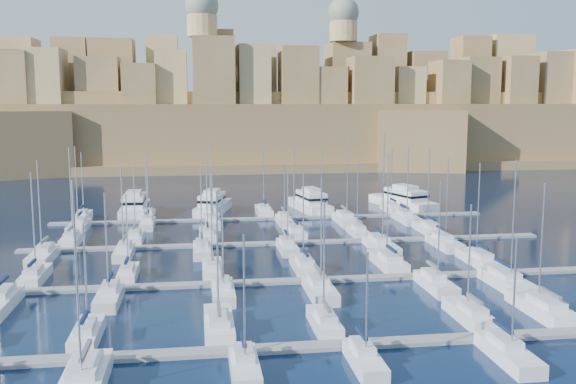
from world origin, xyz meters
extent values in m
plane|color=black|center=(0.00, 0.00, 0.00)|extent=(600.00, 600.00, 0.00)
cube|color=slate|center=(0.00, -34.00, 0.20)|extent=(84.00, 2.00, 0.40)
cube|color=slate|center=(0.00, -12.00, 0.20)|extent=(84.00, 2.00, 0.40)
cube|color=slate|center=(0.00, 10.00, 0.20)|extent=(84.00, 2.00, 0.40)
cube|color=slate|center=(0.00, 32.00, 0.20)|extent=(84.00, 2.00, 0.40)
cube|color=white|center=(-25.23, -28.90, 0.50)|extent=(2.46, 8.19, 1.61)
cube|color=silver|center=(-25.23, -29.72, 1.66)|extent=(1.72, 3.69, 0.70)
cylinder|color=#9EA0A8|center=(-25.23, -28.49, 6.36)|extent=(0.18, 0.18, 10.10)
cube|color=#0D1939|center=(-25.23, -30.13, 2.71)|extent=(0.35, 3.28, 0.35)
cube|color=white|center=(-12.65, -28.22, 0.54)|extent=(2.87, 9.57, 1.68)
cube|color=silver|center=(-12.65, -29.17, 1.73)|extent=(2.01, 4.31, 0.70)
cylinder|color=#9EA0A8|center=(-12.65, -27.74, 7.59)|extent=(0.18, 0.18, 12.42)
cube|color=#595B60|center=(-12.65, -29.65, 2.78)|extent=(0.35, 3.83, 0.35)
cube|color=white|center=(-2.08, -28.97, 0.50)|extent=(2.42, 8.06, 1.60)
cube|color=silver|center=(-2.08, -29.77, 1.65)|extent=(1.69, 3.63, 0.70)
cylinder|color=#9EA0A8|center=(-2.08, -28.57, 7.03)|extent=(0.18, 0.18, 11.45)
cube|color=#595B60|center=(-2.08, -30.18, 2.70)|extent=(0.35, 3.23, 0.35)
cube|color=white|center=(13.39, -28.66, 0.52)|extent=(2.60, 8.68, 1.63)
cube|color=silver|center=(13.39, -29.53, 1.68)|extent=(1.82, 3.90, 0.70)
cylinder|color=#9EA0A8|center=(13.39, -28.23, 6.80)|extent=(0.18, 0.18, 10.92)
cube|color=#595B60|center=(13.39, -29.96, 2.73)|extent=(0.35, 3.47, 0.35)
cube|color=white|center=(21.95, -27.79, 0.56)|extent=(3.13, 10.43, 1.72)
cube|color=silver|center=(21.95, -28.83, 1.77)|extent=(2.19, 4.69, 0.70)
cylinder|color=#9EA0A8|center=(21.95, -27.27, 7.81)|extent=(0.18, 0.18, 12.78)
cube|color=#595B60|center=(21.95, -29.35, 2.82)|extent=(0.35, 4.17, 0.35)
cube|color=silver|center=(-23.68, -39.37, 1.80)|extent=(2.29, 4.92, 0.70)
cylinder|color=#9EA0A8|center=(-23.68, -41.01, 9.20)|extent=(0.18, 0.18, 15.51)
cube|color=#595B60|center=(-23.68, -38.82, 2.85)|extent=(0.35, 4.37, 0.35)
cube|color=white|center=(-10.87, -38.93, 0.50)|extent=(2.36, 7.86, 1.59)
cube|color=silver|center=(-10.87, -38.14, 1.64)|extent=(1.65, 3.54, 0.70)
cylinder|color=#9EA0A8|center=(-10.87, -39.32, 6.71)|extent=(0.18, 0.18, 10.83)
cube|color=#0D1939|center=(-10.87, -37.75, 2.69)|extent=(0.35, 3.14, 0.35)
cube|color=white|center=(-0.51, -38.84, 0.49)|extent=(2.30, 7.68, 1.58)
cube|color=silver|center=(-0.51, -38.07, 1.63)|extent=(1.61, 3.46, 0.70)
cylinder|color=#9EA0A8|center=(-0.51, -39.23, 5.78)|extent=(0.18, 0.18, 9.00)
cube|color=#0D1939|center=(-0.51, -37.69, 2.68)|extent=(0.35, 3.07, 0.35)
cube|color=white|center=(12.41, -39.33, 0.52)|extent=(2.60, 8.66, 1.63)
cube|color=silver|center=(12.41, -38.46, 1.68)|extent=(1.82, 3.90, 0.70)
cylinder|color=#9EA0A8|center=(12.41, -39.76, 6.23)|extent=(0.18, 0.18, 9.80)
cube|color=#0D1939|center=(12.41, -38.03, 2.73)|extent=(0.35, 3.46, 0.35)
cube|color=white|center=(-35.23, -6.74, 0.51)|extent=(2.56, 8.52, 1.63)
cube|color=silver|center=(-35.23, -7.59, 1.68)|extent=(1.79, 3.84, 0.70)
cylinder|color=#9EA0A8|center=(-35.23, -6.31, 7.65)|extent=(0.18, 0.18, 12.64)
cube|color=#0D1939|center=(-35.23, -8.02, 2.73)|extent=(0.35, 3.41, 0.35)
cube|color=white|center=(-23.61, -7.16, 0.49)|extent=(2.30, 7.67, 1.58)
cube|color=silver|center=(-23.61, -7.93, 1.63)|extent=(1.61, 3.45, 0.70)
cylinder|color=#9EA0A8|center=(-23.61, -6.78, 6.15)|extent=(0.18, 0.18, 9.73)
cube|color=#0D1939|center=(-23.61, -8.32, 2.68)|extent=(0.35, 3.07, 0.35)
cube|color=white|center=(-12.75, -6.61, 0.52)|extent=(2.63, 8.77, 1.64)
cube|color=silver|center=(-12.75, -7.49, 1.69)|extent=(1.84, 3.95, 0.70)
cylinder|color=#9EA0A8|center=(-12.75, -6.18, 7.46)|extent=(0.18, 0.18, 12.24)
cube|color=#595B60|center=(-12.75, -7.93, 2.74)|extent=(0.35, 3.51, 0.35)
cube|color=white|center=(-0.41, -6.40, 0.53)|extent=(2.76, 9.21, 1.66)
cube|color=silver|center=(-0.41, -7.32, 1.71)|extent=(1.93, 4.14, 0.70)
cylinder|color=#9EA0A8|center=(-0.41, -5.94, 7.49)|extent=(0.18, 0.18, 12.26)
cube|color=#0D1939|center=(-0.41, -7.78, 2.76)|extent=(0.35, 3.68, 0.35)
cube|color=white|center=(11.55, -5.76, 0.56)|extent=(3.14, 10.47, 1.72)
cube|color=silver|center=(11.55, -6.81, 1.77)|extent=(2.20, 4.71, 0.70)
cylinder|color=#9EA0A8|center=(11.55, -5.24, 8.53)|extent=(0.18, 0.18, 14.21)
cube|color=#0D1939|center=(11.55, -7.33, 2.82)|extent=(0.35, 4.19, 0.35)
cube|color=white|center=(24.54, -6.27, 0.54)|extent=(2.84, 9.45, 1.67)
cube|color=silver|center=(24.54, -7.22, 1.72)|extent=(1.98, 4.25, 0.70)
cylinder|color=#9EA0A8|center=(24.54, -5.80, 7.82)|extent=(0.18, 0.18, 12.89)
cube|color=#0D1939|center=(24.54, -7.69, 2.77)|extent=(0.35, 3.78, 0.35)
cube|color=silver|center=(-36.38, -16.99, 1.75)|extent=(2.09, 4.48, 0.70)
cube|color=#0D1939|center=(-36.38, -16.49, 2.80)|extent=(0.35, 3.99, 0.35)
cube|color=white|center=(-24.69, -17.37, 0.52)|extent=(2.62, 8.74, 1.64)
cube|color=silver|center=(-24.69, -16.50, 1.69)|extent=(1.84, 3.93, 0.70)
cylinder|color=#9EA0A8|center=(-24.69, -17.81, 7.04)|extent=(0.18, 0.18, 11.41)
cube|color=#0D1939|center=(-24.69, -16.06, 2.74)|extent=(0.35, 3.50, 0.35)
cube|color=white|center=(-11.77, -17.27, 0.51)|extent=(2.56, 8.55, 1.63)
cube|color=silver|center=(-11.77, -16.42, 1.68)|extent=(1.79, 3.85, 0.70)
cylinder|color=#9EA0A8|center=(-11.77, -17.70, 6.73)|extent=(0.18, 0.18, 10.81)
cube|color=#595B60|center=(-11.77, -15.99, 2.73)|extent=(0.35, 3.42, 0.35)
cube|color=white|center=(-0.38, -17.84, 0.54)|extent=(2.90, 9.68, 1.68)
cube|color=silver|center=(-0.38, -16.87, 1.73)|extent=(2.03, 4.35, 0.70)
cylinder|color=#9EA0A8|center=(-0.38, -18.32, 7.76)|extent=(0.18, 0.18, 12.74)
cube|color=#595B60|center=(-0.38, -16.39, 2.78)|extent=(0.35, 3.87, 0.35)
cube|color=white|center=(14.09, -17.48, 0.52)|extent=(2.69, 8.96, 1.65)
cube|color=silver|center=(14.09, -16.58, 1.70)|extent=(1.88, 4.03, 0.70)
cylinder|color=#9EA0A8|center=(14.09, -17.93, 7.38)|extent=(0.18, 0.18, 12.06)
cube|color=#595B60|center=(14.09, -16.14, 2.75)|extent=(0.35, 3.58, 0.35)
cube|color=white|center=(23.01, -18.36, 0.57)|extent=(3.21, 10.71, 1.74)
cube|color=silver|center=(23.01, -17.28, 1.79)|extent=(2.25, 4.82, 0.70)
cylinder|color=#9EA0A8|center=(23.01, -18.89, 8.67)|extent=(0.18, 0.18, 14.48)
cube|color=#0D1939|center=(23.01, -16.75, 2.84)|extent=(0.35, 4.28, 0.35)
cube|color=white|center=(-34.72, 15.50, 0.53)|extent=(2.70, 9.00, 1.65)
cube|color=silver|center=(-34.72, 14.60, 1.70)|extent=(1.89, 4.05, 0.70)
cylinder|color=#9EA0A8|center=(-34.72, 15.95, 8.40)|extent=(0.18, 0.18, 14.10)
cube|color=#595B60|center=(-34.72, 14.15, 2.75)|extent=(0.35, 3.60, 0.35)
cube|color=white|center=(-24.76, 15.46, 0.52)|extent=(2.68, 8.93, 1.65)
cube|color=silver|center=(-24.76, 14.57, 1.70)|extent=(1.88, 4.02, 0.70)
cylinder|color=#9EA0A8|center=(-24.76, 15.91, 7.09)|extent=(0.18, 0.18, 11.48)
cube|color=#595B60|center=(-24.76, 14.13, 2.75)|extent=(0.35, 3.57, 0.35)
cube|color=white|center=(-13.00, 15.52, 0.53)|extent=(2.71, 9.04, 1.65)
cube|color=silver|center=(-13.00, 14.61, 1.70)|extent=(1.90, 4.07, 0.70)
cylinder|color=#9EA0A8|center=(-13.00, 15.97, 7.64)|extent=(0.18, 0.18, 12.58)
cube|color=#0D1939|center=(-13.00, 14.16, 2.75)|extent=(0.35, 3.61, 0.35)
cube|color=white|center=(1.69, 15.96, 0.55)|extent=(2.97, 9.91, 1.70)
cube|color=silver|center=(1.69, 14.96, 1.75)|extent=(2.08, 4.46, 0.70)
cylinder|color=#9EA0A8|center=(1.69, 16.45, 8.68)|extent=(0.18, 0.18, 14.58)
cube|color=#0D1939|center=(1.69, 14.47, 2.80)|extent=(0.35, 3.96, 0.35)
cube|color=white|center=(12.51, 14.97, 0.50)|extent=(2.38, 7.93, 1.60)
cube|color=silver|center=(12.51, 14.17, 1.65)|extent=(1.67, 3.57, 0.70)
cylinder|color=#9EA0A8|center=(12.51, 15.36, 7.06)|extent=(0.18, 0.18, 11.53)
cube|color=#595B60|center=(12.51, 13.78, 2.70)|extent=(0.35, 3.17, 0.35)
cube|color=white|center=(25.37, 15.66, 0.53)|extent=(2.80, 9.32, 1.67)
cube|color=silver|center=(25.37, 14.73, 1.72)|extent=(1.96, 4.19, 0.70)
cylinder|color=#9EA0A8|center=(25.37, 16.13, 8.05)|extent=(0.18, 0.18, 13.37)
cube|color=#0D1939|center=(25.37, 14.26, 2.77)|extent=(0.35, 3.73, 0.35)
cube|color=white|center=(-36.73, 4.04, 0.55)|extent=(2.98, 9.92, 1.70)
cube|color=silver|center=(-36.73, 5.03, 1.75)|extent=(2.08, 4.46, 0.70)
cylinder|color=#9EA0A8|center=(-36.73, 3.54, 7.99)|extent=(0.18, 0.18, 13.19)
cube|color=#595B60|center=(-36.73, 5.53, 2.80)|extent=(0.35, 3.97, 0.35)
cube|color=white|center=(-25.41, 4.74, 0.51)|extent=(2.56, 8.53, 1.63)
cube|color=silver|center=(-25.41, 5.59, 1.68)|extent=(1.79, 3.84, 0.70)
cylinder|color=#9EA0A8|center=(-25.41, 4.31, 7.55)|extent=(0.18, 0.18, 12.44)
cube|color=#595B60|center=(-25.41, 6.01, 2.73)|extent=(0.35, 3.41, 0.35)
cube|color=white|center=(-14.03, 4.66, 0.52)|extent=(2.61, 8.68, 1.63)
cube|color=silver|center=(-14.03, 5.53, 1.68)|extent=(1.82, 3.91, 0.70)
cylinder|color=#9EA0A8|center=(-14.03, 4.22, 7.36)|extent=(0.18, 0.18, 12.04)
cube|color=#0D1939|center=(-14.03, 5.96, 2.73)|extent=(0.35, 3.47, 0.35)
cube|color=white|center=(-1.08, 4.81, 0.51)|extent=(2.51, 8.38, 1.62)
cube|color=silver|center=(-1.08, 5.65, 1.67)|extent=(1.76, 3.77, 0.70)
cylinder|color=#9EA0A8|center=(-1.08, 4.39, 6.63)|extent=(0.18, 0.18, 10.61)
cube|color=#0D1939|center=(-1.08, 6.07, 2.72)|extent=(0.35, 3.35, 0.35)
cube|color=white|center=(13.34, 3.55, 0.57)|extent=(3.27, 10.91, 1.75)
cube|color=silver|center=(13.34, 4.64, 1.80)|extent=(2.29, 4.91, 0.70)
cylinder|color=#9EA0A8|center=(13.34, 3.00, 9.69)|extent=(0.18, 0.18, 16.49)
cube|color=#0D1939|center=(13.34, 5.18, 2.85)|extent=(0.35, 4.36, 0.35)
cube|color=white|center=(23.79, 4.18, 0.54)|extent=(2.89, 9.63, 1.68)
cube|color=silver|center=(23.79, 5.15, 1.73)|extent=(2.02, 4.33, 0.70)
cylinder|color=#9EA0A8|center=(23.79, 3.70, 7.77)|extent=(0.18, 0.18, 12.78)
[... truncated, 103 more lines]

